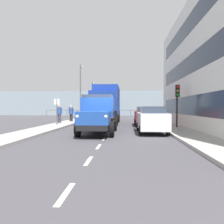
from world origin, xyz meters
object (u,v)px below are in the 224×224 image
Objects in this scene: pedestrian_couple_b at (71,111)px; lamp_post_far at (93,95)px; car_white_kerbside_near at (152,119)px; street_sign at (57,107)px; car_teal_oppositeside_2 at (104,112)px; lamp_post_promenade at (81,87)px; car_silver_oppositeside_1 at (99,113)px; car_maroon_oppositeside_0 at (92,114)px; truck_vintage_blue at (98,115)px; traffic_light_near at (177,97)px; pedestrian_near_railing at (83,111)px; car_red_kerbside_1 at (145,116)px; pedestrian_with_bag at (59,112)px; lorry_cargo_blue at (107,103)px; pedestrian_by_lamp at (71,113)px.

lamp_post_far is (-0.33, -14.01, 2.65)m from pedestrian_couple_b.
street_sign reaches higher than car_white_kerbside_near.
car_white_kerbside_near and car_teal_oppositeside_2 have the same top height.
street_sign is (0.10, 9.12, -2.60)m from lamp_post_promenade.
lamp_post_far is at bearing -89.57° from street_sign.
car_silver_oppositeside_1 is 6.78m from pedestrian_couple_b.
car_white_kerbside_near is 12.26m from car_maroon_oppositeside_0.
truck_vintage_blue is at bearing 13.27° from car_white_kerbside_near.
pedestrian_couple_b is at bearing -38.10° from traffic_light_near.
car_silver_oppositeside_1 is 2.50× the size of pedestrian_near_railing.
car_teal_oppositeside_2 is 22.36m from traffic_light_near.
car_red_kerbside_1 is 8.00m from car_maroon_oppositeside_0.
street_sign reaches higher than car_maroon_oppositeside_0.
lamp_post_promenade reaches higher than car_red_kerbside_1.
car_maroon_oppositeside_0 is at bearing -170.61° from pedestrian_couple_b.
car_teal_oppositeside_2 is at bearing -69.45° from traffic_light_near.
car_white_kerbside_near is at bearing 142.54° from pedestrian_with_bag.
car_silver_oppositeside_1 is 10.85m from pedestrian_with_bag.
pedestrian_near_railing is at bearing -47.96° from car_red_kerbside_1.
lamp_post_promenade is at bearing -46.69° from car_red_kerbside_1.
car_white_kerbside_near is at bearing 117.36° from car_maroon_oppositeside_0.
lamp_post_far is at bearing -68.01° from car_red_kerbside_1.
car_silver_oppositeside_1 is at bearing 105.60° from lamp_post_far.
car_silver_oppositeside_1 is 0.72× the size of lamp_post_far.
truck_vintage_blue is 8.89m from lorry_cargo_blue.
car_white_kerbside_near is 10.23m from pedestrian_with_bag.
traffic_light_near is (-7.83, 14.38, 1.58)m from car_silver_oppositeside_1.
lamp_post_far is (-0.33, -18.27, 2.68)m from pedestrian_with_bag.
car_white_kerbside_near is 3.61m from traffic_light_near.
car_maroon_oppositeside_0 is (2.23, -11.69, -0.28)m from truck_vintage_blue.
street_sign is (-0.48, 6.40, 0.47)m from pedestrian_couple_b.
lamp_post_promenade is 9.48m from street_sign.
lamp_post_promenade is at bearing -102.04° from pedestrian_couple_b.
lorry_cargo_blue reaches higher than pedestrian_near_railing.
lamp_post_promenade is 3.11× the size of street_sign.
pedestrian_with_bag is 7.15m from pedestrian_near_railing.
car_maroon_oppositeside_0 is at bearing -117.99° from pedestrian_with_bag.
truck_vintage_blue reaches higher than pedestrian_couple_b.
pedestrian_by_lamp is at bearing -33.01° from traffic_light_near.
street_sign is at bearing 81.05° from car_silver_oppositeside_1.
car_silver_oppositeside_1 is at bearing -71.44° from car_white_kerbside_near.
car_white_kerbside_near is 1.06× the size of car_red_kerbside_1.
car_maroon_oppositeside_0 is at bearing -55.68° from lorry_cargo_blue.
pedestrian_by_lamp is 1.78m from pedestrian_couple_b.
traffic_light_near is 0.46× the size of lamp_post_promenade.
lamp_post_promenade is (7.53, -13.19, 3.39)m from car_white_kerbside_near.
traffic_light_near is at bearing -132.53° from car_white_kerbside_near.
street_sign is at bearing 94.28° from pedestrian_couple_b.
car_red_kerbside_1 is at bearing 142.50° from lorry_cargo_blue.
pedestrian_near_railing is at bearing -55.31° from car_maroon_oppositeside_0.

